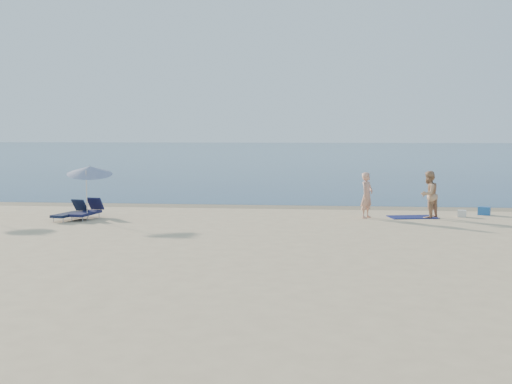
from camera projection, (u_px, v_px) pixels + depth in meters
The scene contains 11 objects.
ground at pixel (301, 353), 10.08m from camera, with size 160.00×160.00×0.00m, color #D3B88C.
sea at pixel (319, 151), 109.12m from camera, with size 240.00×160.00×0.01m, color #0C294C.
wet_sand_strip at pixel (314, 207), 29.30m from camera, with size 240.00×1.60×0.00m, color #847254.
person_left at pixel (367, 195), 25.58m from camera, with size 0.67×0.44×1.83m, color tan.
person_right at pixel (429, 195), 25.55m from camera, with size 0.92×0.72×1.89m, color tan.
beach_towel at pixel (412, 217), 25.84m from camera, with size 1.88×1.04×0.03m, color #0E1349.
white_bag at pixel (462, 214), 25.98m from camera, with size 0.32×0.28×0.28m, color silver.
blue_cooler at pixel (484, 211), 26.62m from camera, with size 0.48×0.34×0.34m, color #1E59A6.
umbrella_near at pixel (90, 170), 24.96m from camera, with size 2.25×2.27×2.31m.
lounger_left at pixel (70, 213), 25.14m from camera, with size 0.97×1.80×0.76m.
lounger_right at pixel (87, 212), 25.41m from camera, with size 0.86×1.87×0.79m.
Camera 1 is at (0.29, -9.82, 3.48)m, focal length 45.00 mm.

